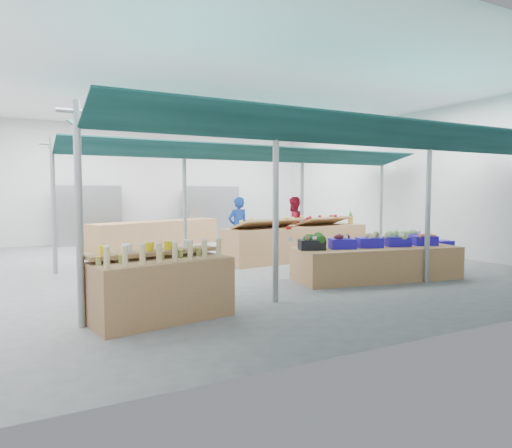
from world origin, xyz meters
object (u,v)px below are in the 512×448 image
Objects in this scene: veg_counter at (377,263)px; crate_stack at (439,255)px; vendor_right at (293,225)px; bottle_shelf at (161,287)px; fruit_counter at (296,243)px; vendor_left at (238,227)px.

crate_stack is at bearing 17.24° from veg_counter.
crate_stack is 0.40× the size of vendor_right.
fruit_counter is (4.82, 3.90, -0.02)m from bottle_shelf.
veg_counter is 5.12× the size of crate_stack.
vendor_left reaches higher than bottle_shelf.
crate_stack is at bearing 125.48° from vendor_left.
fruit_counter is 2.50× the size of vendor_right.
bottle_shelf reaches higher than crate_stack.
fruit_counter is 6.23× the size of crate_stack.
fruit_counter is 1.31m from vendor_right.
bottle_shelf is 3.04× the size of crate_stack.
vendor_right is at bearing 33.40° from bottle_shelf.
vendor_right reaches higher than veg_counter.
vendor_right reaches higher than fruit_counter.
bottle_shelf is 6.20m from fruit_counter.
vendor_right is at bearing 112.01° from crate_stack.
fruit_counter is at bearing 100.42° from veg_counter.
crate_stack is 0.40× the size of vendor_left.
vendor_left is at bearing -5.43° from vendor_right.
fruit_counter is at bearing 127.89° from crate_stack.
fruit_counter is at bearing 29.69° from bottle_shelf.
vendor_left reaches higher than fruit_counter.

